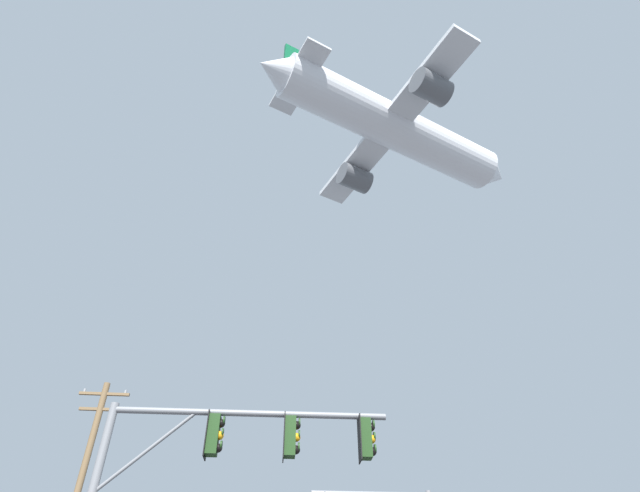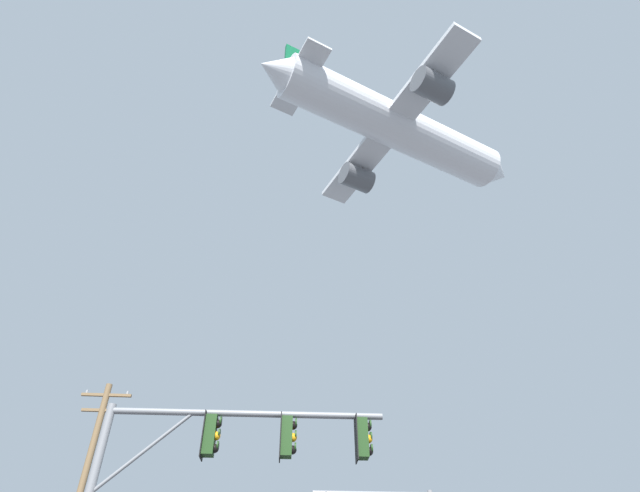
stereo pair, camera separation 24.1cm
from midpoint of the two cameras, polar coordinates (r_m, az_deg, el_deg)
The scene contains 2 objects.
signal_pole_near at distance 12.49m, azimuth -11.64°, elevation -22.61°, with size 6.54×0.51×5.58m.
airplane at distance 44.79m, azimuth 8.17°, elevation 13.09°, with size 24.33×18.79×6.91m.
Camera 1 is at (-1.02, -3.54, 1.11)m, focal length 28.32 mm.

